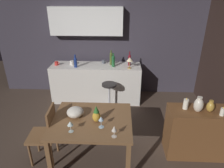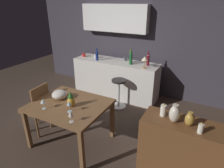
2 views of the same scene
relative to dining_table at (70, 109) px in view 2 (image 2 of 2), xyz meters
The scene contains 24 objects.
ground_plane 0.76m from the dining_table, 105.20° to the left, with size 9.00×9.00×0.00m, color #47382D.
wall_kitchen_back 2.58m from the dining_table, 93.85° to the left, with size 5.20×0.33×2.60m.
dining_table is the anchor object (origin of this frame).
kitchen_counter 1.97m from the dining_table, 95.04° to the left, with size 2.10×0.60×0.90m, color silver.
sideboard_cabinet 1.75m from the dining_table, ahead, with size 1.10×0.44×0.82m, color brown.
chair_near_window 0.72m from the dining_table, behind, with size 0.42×0.42×0.93m.
bar_stool 1.47m from the dining_table, 83.07° to the left, with size 0.34×0.34×0.67m.
wine_glass_left 0.55m from the dining_table, 47.12° to the right, with size 0.07×0.07×0.17m.
wine_glass_right 0.32m from the dining_table, 48.49° to the right, with size 0.08×0.08×0.17m.
wine_glass_center 0.44m from the dining_table, 129.01° to the right, with size 0.08×0.08×0.16m.
pineapple_centerpiece 0.21m from the dining_table, 28.91° to the right, with size 0.12×0.12×0.25m.
fruit_bowl 0.31m from the dining_table, 164.64° to the left, with size 0.25×0.25×0.14m, color beige.
wine_bottle_cobalt 1.94m from the dining_table, 108.69° to the left, with size 0.07×0.07×0.29m.
wine_bottle_olive 2.06m from the dining_table, 84.70° to the left, with size 0.07×0.07×0.35m.
wine_bottle_ruby 2.11m from the dining_table, 72.82° to the left, with size 0.06×0.06×0.33m.
wine_bottle_green 1.94m from the dining_table, 82.64° to the left, with size 0.07×0.07×0.31m.
cup_white 2.13m from the dining_table, 110.47° to the left, with size 0.13×0.09×0.09m.
cup_slate 2.13m from the dining_table, 89.96° to the left, with size 0.12×0.08×0.08m.
cup_red 2.23m from the dining_table, 119.55° to the left, with size 0.12×0.09×0.09m.
counter_lamp 1.93m from the dining_table, 71.03° to the left, with size 0.14×0.14×0.26m.
pillar_candle_tall 1.45m from the dining_table, ahead, with size 0.08×0.08×0.19m.
pillar_candle_short 1.90m from the dining_table, ahead, with size 0.06×0.06×0.14m.
vase_ceramic_ivory 1.60m from the dining_table, ahead, with size 0.14×0.14×0.25m.
vase_brass 1.78m from the dining_table, ahead, with size 0.11×0.11×0.19m.
Camera 2 is at (1.94, -2.40, 2.23)m, focal length 30.68 mm.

